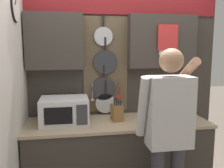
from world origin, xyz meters
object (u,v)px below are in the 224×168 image
at_px(utensil_crock, 154,110).
at_px(person, 169,126).
at_px(microwave, 64,111).
at_px(knife_block, 117,112).

height_order(utensil_crock, person, person).
relative_size(microwave, knife_block, 1.89).
bearing_deg(microwave, utensil_crock, 0.06).
bearing_deg(knife_block, microwave, -179.92).
xyz_separation_m(knife_block, utensil_crock, (0.43, 0.00, 0.00)).
bearing_deg(knife_block, utensil_crock, 0.03).
relative_size(microwave, person, 0.30).
xyz_separation_m(microwave, utensil_crock, (0.99, 0.00, -0.04)).
distance_m(utensil_crock, person, 0.63).
bearing_deg(person, knife_block, 118.87).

